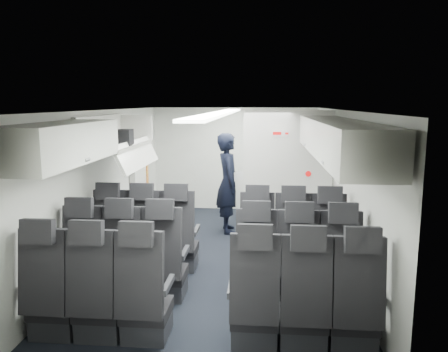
% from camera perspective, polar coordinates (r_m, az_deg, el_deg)
% --- Properties ---
extents(cabin_shell, '(3.41, 6.01, 2.16)m').
position_cam_1_polar(cabin_shell, '(6.25, -0.32, -0.84)').
color(cabin_shell, black).
rests_on(cabin_shell, ground).
extents(seat_row_front, '(3.33, 0.56, 1.24)m').
position_cam_1_polar(seat_row_front, '(5.91, -0.79, -8.67)').
color(seat_row_front, black).
rests_on(seat_row_front, cabin_shell).
extents(seat_row_mid, '(3.33, 0.56, 1.24)m').
position_cam_1_polar(seat_row_mid, '(5.07, -1.83, -11.85)').
color(seat_row_mid, black).
rests_on(seat_row_mid, cabin_shell).
extents(seat_row_rear, '(3.33, 0.56, 1.24)m').
position_cam_1_polar(seat_row_rear, '(4.25, -3.32, -16.26)').
color(seat_row_rear, black).
rests_on(seat_row_rear, cabin_shell).
extents(overhead_bin_left_rear, '(0.53, 1.80, 0.40)m').
position_cam_1_polar(overhead_bin_left_rear, '(4.58, -20.53, 4.03)').
color(overhead_bin_left_rear, silver).
rests_on(overhead_bin_left_rear, cabin_shell).
extents(overhead_bin_left_front_open, '(0.64, 1.70, 0.72)m').
position_cam_1_polar(overhead_bin_left_front_open, '(6.22, -13.93, 4.53)').
color(overhead_bin_left_front_open, '#9E9E93').
rests_on(overhead_bin_left_front_open, cabin_shell).
extents(overhead_bin_right_rear, '(0.53, 1.80, 0.40)m').
position_cam_1_polar(overhead_bin_right_rear, '(4.22, 16.38, 3.82)').
color(overhead_bin_right_rear, silver).
rests_on(overhead_bin_right_rear, cabin_shell).
extents(overhead_bin_right_front, '(0.53, 1.70, 0.40)m').
position_cam_1_polar(overhead_bin_right_front, '(5.94, 13.09, 5.53)').
color(overhead_bin_right_front, silver).
rests_on(overhead_bin_right_front, cabin_shell).
extents(bulkhead_partition, '(1.40, 0.15, 2.13)m').
position_cam_1_polar(bulkhead_partition, '(7.03, 8.27, -0.17)').
color(bulkhead_partition, silver).
rests_on(bulkhead_partition, cabin_shell).
extents(galley_unit, '(0.85, 0.52, 1.90)m').
position_cam_1_polar(galley_unit, '(8.94, 7.37, 1.12)').
color(galley_unit, '#939399').
rests_on(galley_unit, cabin_shell).
extents(boarding_door, '(0.12, 1.27, 1.86)m').
position_cam_1_polar(boarding_door, '(8.08, -10.93, 0.16)').
color(boarding_door, silver).
rests_on(boarding_door, cabin_shell).
extents(flight_attendant, '(0.53, 0.70, 1.74)m').
position_cam_1_polar(flight_attendant, '(7.59, 0.56, -0.92)').
color(flight_attendant, black).
rests_on(flight_attendant, ground).
extents(carry_on_bag, '(0.38, 0.27, 0.22)m').
position_cam_1_polar(carry_on_bag, '(6.09, -13.63, 4.90)').
color(carry_on_bag, black).
rests_on(carry_on_bag, overhead_bin_left_front_open).
extents(papers, '(0.22, 0.06, 0.16)m').
position_cam_1_polar(papers, '(7.51, 1.97, 0.02)').
color(papers, white).
rests_on(papers, flight_attendant).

